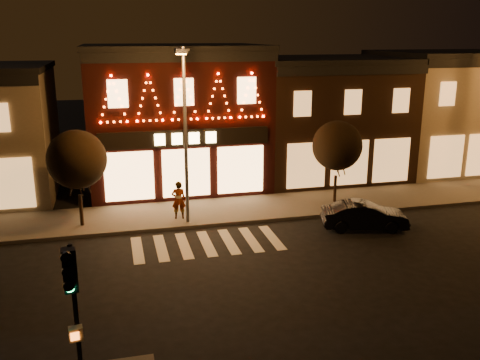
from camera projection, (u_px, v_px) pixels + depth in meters
name	position (u px, v px, depth m)	size (l,w,h in m)	color
ground	(226.00, 284.00, 19.38)	(120.00, 120.00, 0.00)	black
sidewalk_far	(231.00, 210.00, 27.30)	(44.00, 4.00, 0.15)	#47423D
building_pulp	(175.00, 116.00, 31.33)	(10.20, 8.34, 8.30)	black
building_right_a	(324.00, 117.00, 33.65)	(9.20, 8.28, 7.50)	black
building_right_b	(448.00, 110.00, 35.69)	(9.20, 8.28, 7.80)	#746952
traffic_signal_near	(73.00, 300.00, 11.61)	(0.34, 0.45, 4.34)	black
streetlamp_mid	(185.00, 123.00, 23.88)	(0.68, 1.88, 8.20)	#59595E
tree_left	(77.00, 160.00, 24.10)	(2.72, 2.72, 4.55)	black
tree_right	(337.00, 146.00, 27.65)	(2.62, 2.62, 4.38)	black
dark_sedan	(364.00, 216.00, 24.70)	(1.38, 3.96, 1.30)	black
pedestrian	(179.00, 200.00, 25.61)	(0.69, 0.45, 1.88)	gray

